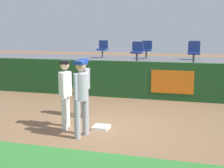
{
  "coord_description": "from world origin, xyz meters",
  "views": [
    {
      "loc": [
        2.47,
        -7.23,
        2.41
      ],
      "look_at": [
        0.13,
        0.93,
        1.0
      ],
      "focal_mm": 49.37,
      "sensor_mm": 36.0,
      "label": 1
    }
  ],
  "objects_px": {
    "player_fielder_home": "(66,90)",
    "seat_back_right": "(194,49)",
    "first_base": "(101,127)",
    "seat_back_left": "(103,48)",
    "seat_back_center": "(147,49)",
    "seat_front_center": "(137,51)",
    "player_coach_visitor": "(84,83)",
    "seat_front_right": "(194,51)",
    "player_runner_visitor": "(81,93)"
  },
  "relations": [
    {
      "from": "seat_back_left",
      "to": "first_base",
      "type": "bearing_deg",
      "value": -72.67
    },
    {
      "from": "seat_front_center",
      "to": "seat_back_left",
      "type": "height_order",
      "value": "same"
    },
    {
      "from": "player_fielder_home",
      "to": "seat_back_center",
      "type": "relative_size",
      "value": 2.06
    },
    {
      "from": "seat_back_center",
      "to": "seat_front_center",
      "type": "distance_m",
      "value": 1.8
    },
    {
      "from": "seat_front_center",
      "to": "player_coach_visitor",
      "type": "bearing_deg",
      "value": -98.51
    },
    {
      "from": "player_runner_visitor",
      "to": "player_coach_visitor",
      "type": "xyz_separation_m",
      "value": [
        -0.57,
        1.68,
        -0.06
      ]
    },
    {
      "from": "player_runner_visitor",
      "to": "seat_back_right",
      "type": "distance_m",
      "value": 8.22
    },
    {
      "from": "first_base",
      "to": "seat_front_right",
      "type": "distance_m",
      "value": 6.01
    },
    {
      "from": "player_fielder_home",
      "to": "seat_back_right",
      "type": "relative_size",
      "value": 2.06
    },
    {
      "from": "seat_front_right",
      "to": "seat_front_center",
      "type": "bearing_deg",
      "value": -180.0
    },
    {
      "from": "player_fielder_home",
      "to": "seat_front_center",
      "type": "height_order",
      "value": "seat_front_center"
    },
    {
      "from": "player_fielder_home",
      "to": "player_coach_visitor",
      "type": "distance_m",
      "value": 1.18
    },
    {
      "from": "seat_front_center",
      "to": "seat_front_right",
      "type": "relative_size",
      "value": 1.0
    },
    {
      "from": "first_base",
      "to": "player_runner_visitor",
      "type": "distance_m",
      "value": 1.23
    },
    {
      "from": "seat_back_center",
      "to": "player_runner_visitor",
      "type": "bearing_deg",
      "value": -91.25
    },
    {
      "from": "player_fielder_home",
      "to": "seat_back_right",
      "type": "bearing_deg",
      "value": 145.9
    },
    {
      "from": "first_base",
      "to": "player_fielder_home",
      "type": "relative_size",
      "value": 0.23
    },
    {
      "from": "player_runner_visitor",
      "to": "first_base",
      "type": "bearing_deg",
      "value": 174.64
    },
    {
      "from": "player_fielder_home",
      "to": "seat_back_center",
      "type": "distance_m",
      "value": 7.43
    },
    {
      "from": "player_coach_visitor",
      "to": "seat_front_center",
      "type": "relative_size",
      "value": 2.01
    },
    {
      "from": "first_base",
      "to": "seat_back_left",
      "type": "distance_m",
      "value": 7.71
    },
    {
      "from": "first_base",
      "to": "seat_front_center",
      "type": "distance_m",
      "value": 5.64
    },
    {
      "from": "seat_front_center",
      "to": "seat_back_right",
      "type": "bearing_deg",
      "value": 38.91
    },
    {
      "from": "player_coach_visitor",
      "to": "seat_front_right",
      "type": "bearing_deg",
      "value": 113.04
    },
    {
      "from": "seat_front_right",
      "to": "player_coach_visitor",
      "type": "bearing_deg",
      "value": -123.69
    },
    {
      "from": "player_fielder_home",
      "to": "seat_back_left",
      "type": "height_order",
      "value": "seat_back_left"
    },
    {
      "from": "player_coach_visitor",
      "to": "seat_front_right",
      "type": "distance_m",
      "value": 5.31
    },
    {
      "from": "seat_back_right",
      "to": "seat_front_center",
      "type": "distance_m",
      "value": 2.87
    },
    {
      "from": "seat_back_right",
      "to": "seat_front_right",
      "type": "height_order",
      "value": "same"
    },
    {
      "from": "first_base",
      "to": "seat_back_left",
      "type": "height_order",
      "value": "seat_back_left"
    },
    {
      "from": "player_runner_visitor",
      "to": "seat_back_left",
      "type": "bearing_deg",
      "value": -150.14
    },
    {
      "from": "seat_back_center",
      "to": "seat_back_left",
      "type": "bearing_deg",
      "value": -179.99
    },
    {
      "from": "first_base",
      "to": "player_coach_visitor",
      "type": "distance_m",
      "value": 1.6
    },
    {
      "from": "player_runner_visitor",
      "to": "player_coach_visitor",
      "type": "bearing_deg",
      "value": -145.63
    },
    {
      "from": "seat_back_right",
      "to": "seat_back_center",
      "type": "bearing_deg",
      "value": -180.0
    },
    {
      "from": "first_base",
      "to": "player_coach_visitor",
      "type": "height_order",
      "value": "player_coach_visitor"
    },
    {
      "from": "player_fielder_home",
      "to": "player_runner_visitor",
      "type": "xyz_separation_m",
      "value": [
        0.62,
        -0.5,
        0.04
      ]
    },
    {
      "from": "seat_back_center",
      "to": "seat_front_center",
      "type": "bearing_deg",
      "value": -92.62
    },
    {
      "from": "seat_back_left",
      "to": "seat_front_right",
      "type": "xyz_separation_m",
      "value": [
        4.34,
        -1.8,
        0.0
      ]
    },
    {
      "from": "seat_back_right",
      "to": "seat_back_center",
      "type": "height_order",
      "value": "same"
    },
    {
      "from": "seat_back_right",
      "to": "seat_back_center",
      "type": "relative_size",
      "value": 1.0
    },
    {
      "from": "first_base",
      "to": "seat_front_center",
      "type": "xyz_separation_m",
      "value": [
        -0.17,
        5.39,
        1.65
      ]
    },
    {
      "from": "player_fielder_home",
      "to": "player_runner_visitor",
      "type": "relative_size",
      "value": 0.97
    },
    {
      "from": "player_fielder_home",
      "to": "seat_back_center",
      "type": "bearing_deg",
      "value": 161.54
    },
    {
      "from": "player_runner_visitor",
      "to": "seat_back_center",
      "type": "height_order",
      "value": "seat_back_center"
    },
    {
      "from": "seat_back_right",
      "to": "seat_back_left",
      "type": "relative_size",
      "value": 1.0
    },
    {
      "from": "player_fielder_home",
      "to": "seat_back_right",
      "type": "height_order",
      "value": "seat_back_right"
    },
    {
      "from": "first_base",
      "to": "seat_back_center",
      "type": "height_order",
      "value": "seat_back_center"
    },
    {
      "from": "player_fielder_home",
      "to": "seat_front_center",
      "type": "xyz_separation_m",
      "value": [
        0.71,
        5.56,
        0.69
      ]
    },
    {
      "from": "player_coach_visitor",
      "to": "seat_front_center",
      "type": "bearing_deg",
      "value": 138.21
    }
  ]
}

